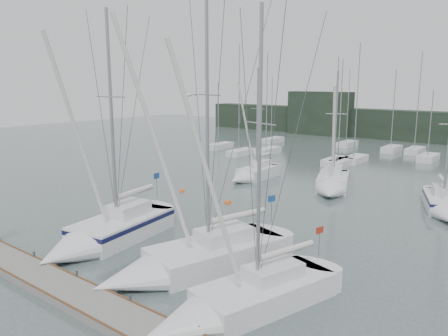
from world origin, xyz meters
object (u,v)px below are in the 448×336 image
object	(u,v)px
sailboat_mid_d	(445,207)
buoy_a	(228,203)
sailboat_near_left	(101,236)
sailboat_near_center	(179,264)
sailboat_mid_b	(251,175)
sailboat_mid_c	(332,185)
sailboat_near_right	(230,306)
buoy_c	(182,192)

from	to	relation	value
sailboat_mid_d	buoy_a	world-z (taller)	sailboat_mid_d
sailboat_near_left	buoy_a	world-z (taller)	sailboat_near_left
sailboat_near_center	sailboat_mid_b	distance (m)	22.79
sailboat_mid_b	sailboat_mid_d	xyz separation A→B (m)	(18.12, -0.57, -0.00)
sailboat_mid_c	sailboat_near_right	bearing A→B (deg)	-96.11
sailboat_mid_c	buoy_c	xyz separation A→B (m)	(-10.85, -8.21, -0.63)
sailboat_mid_d	buoy_c	world-z (taller)	sailboat_mid_d
sailboat_mid_d	buoy_c	distance (m)	21.65
sailboat_mid_b	buoy_c	bearing A→B (deg)	-105.68
sailboat_near_right	buoy_a	distance (m)	17.78
buoy_c	sailboat_mid_b	bearing A→B (deg)	73.88
sailboat_near_right	buoy_c	bearing A→B (deg)	155.12
sailboat_near_center	sailboat_near_right	xyz separation A→B (m)	(4.58, -1.70, -0.06)
sailboat_near_center	sailboat_mid_c	bearing A→B (deg)	110.01
sailboat_near_center	buoy_c	world-z (taller)	sailboat_near_center
sailboat_mid_c	sailboat_mid_d	bearing A→B (deg)	-25.61
sailboat_near_center	buoy_c	distance (m)	17.49
sailboat_mid_b	sailboat_near_left	bearing A→B (deg)	-80.95
sailboat_mid_b	buoy_a	world-z (taller)	sailboat_mid_b
sailboat_near_center	buoy_a	size ratio (longest dim) A/B	27.07
sailboat_near_center	sailboat_near_left	bearing A→B (deg)	-162.82
buoy_c	sailboat_near_left	bearing A→B (deg)	-67.17
sailboat_near_left	sailboat_near_right	distance (m)	11.20
sailboat_near_left	buoy_c	distance (m)	13.92
sailboat_mid_c	buoy_a	bearing A→B (deg)	-141.20
sailboat_near_center	sailboat_mid_b	size ratio (longest dim) A/B	1.31
sailboat_near_left	buoy_c	xyz separation A→B (m)	(-5.40, 12.82, -0.66)
sailboat_mid_d	sailboat_mid_c	bearing A→B (deg)	154.79
sailboat_near_right	buoy_a	bearing A→B (deg)	144.16
sailboat_near_center	sailboat_mid_c	size ratio (longest dim) A/B	1.35
sailboat_near_right	sailboat_mid_c	size ratio (longest dim) A/B	1.19
buoy_a	buoy_c	size ratio (longest dim) A/B	1.21
sailboat_near_left	sailboat_mid_c	size ratio (longest dim) A/B	1.30
sailboat_mid_c	buoy_a	distance (m)	10.13
buoy_c	sailboat_near_right	bearing A→B (deg)	-41.41
sailboat_near_right	buoy_c	world-z (taller)	sailboat_near_right
sailboat_near_left	buoy_c	size ratio (longest dim) A/B	31.50
sailboat_mid_d	buoy_c	xyz separation A→B (m)	(-20.38, -7.27, -0.55)
sailboat_near_left	sailboat_mid_d	size ratio (longest dim) A/B	1.35
sailboat_near_center	sailboat_mid_d	xyz separation A→B (m)	(8.50, 20.09, -0.03)
sailboat_near_left	sailboat_near_center	world-z (taller)	sailboat_near_center
sailboat_near_center	buoy_a	xyz separation A→B (m)	(-6.27, 12.38, -0.57)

